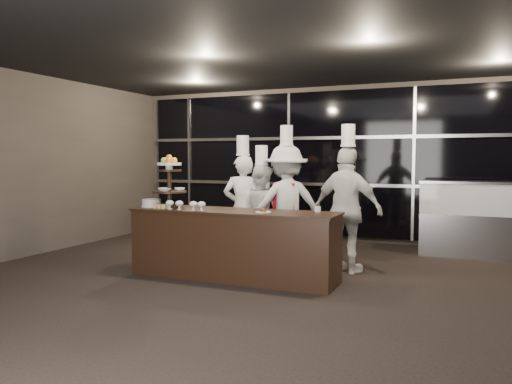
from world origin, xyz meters
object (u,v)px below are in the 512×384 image
at_px(display_case, 467,215).
at_px(chef_d, 347,209).
at_px(chef_a, 243,207).
at_px(chef_b, 262,212).
at_px(layer_cake, 151,203).
at_px(chef_c, 286,204).
at_px(display_stand, 169,178).
at_px(buffet_counter, 234,244).

relative_size(display_case, chef_d, 0.70).
height_order(display_case, chef_d, chef_d).
distance_m(chef_a, chef_b, 0.30).
distance_m(layer_cake, chef_b, 1.71).
distance_m(layer_cake, display_case, 5.08).
bearing_deg(chef_a, chef_d, -3.47).
bearing_deg(chef_c, display_stand, -139.05).
xyz_separation_m(display_case, chef_a, (-3.20, -1.85, 0.17)).
distance_m(buffet_counter, chef_d, 1.68).
relative_size(layer_cake, display_case, 0.21).
distance_m(buffet_counter, chef_a, 1.15).
xyz_separation_m(chef_a, chef_c, (0.66, 0.13, 0.05)).
relative_size(chef_b, chef_d, 0.87).
height_order(display_stand, display_case, display_stand).
relative_size(display_stand, chef_a, 0.38).
distance_m(layer_cake, chef_d, 2.78).
relative_size(buffet_counter, chef_a, 1.45).
height_order(buffet_counter, display_stand, display_stand).
bearing_deg(buffet_counter, display_stand, -179.99).
bearing_deg(chef_b, display_case, 30.51).
relative_size(display_case, chef_a, 0.75).
xyz_separation_m(buffet_counter, chef_b, (-0.07, 1.15, 0.31)).
bearing_deg(display_stand, layer_cake, -169.65).
relative_size(display_stand, layer_cake, 2.48).
relative_size(display_stand, chef_d, 0.36).
relative_size(buffet_counter, chef_c, 1.35).
height_order(layer_cake, chef_d, chef_d).
relative_size(layer_cake, chef_a, 0.15).
height_order(layer_cake, chef_b, chef_b).
xyz_separation_m(display_stand, display_case, (3.87, 2.88, -0.65)).
bearing_deg(buffet_counter, chef_a, 107.82).
relative_size(buffet_counter, display_case, 1.94).
height_order(display_stand, chef_a, chef_a).
relative_size(layer_cake, chef_d, 0.14).
relative_size(chef_c, chef_d, 1.01).
distance_m(display_stand, chef_b, 1.58).
height_order(chef_a, chef_c, chef_c).
relative_size(display_case, chef_c, 0.69).
xyz_separation_m(buffet_counter, display_stand, (-1.00, -0.00, 0.87)).
xyz_separation_m(buffet_counter, display_case, (2.87, 2.88, 0.22)).
height_order(buffet_counter, layer_cake, layer_cake).
distance_m(display_stand, chef_c, 1.82).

